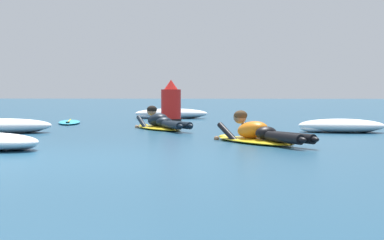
{
  "coord_description": "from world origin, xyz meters",
  "views": [
    {
      "loc": [
        2.15,
        -7.22,
        0.78
      ],
      "look_at": [
        1.3,
        4.73,
        0.27
      ],
      "focal_mm": 61.17,
      "sensor_mm": 36.0,
      "label": 1
    }
  ],
  "objects_px": {
    "surfer_near": "(258,134)",
    "channel_marker_buoy": "(171,106)",
    "surfer_far": "(161,123)",
    "drifting_surfboard": "(69,122)"
  },
  "relations": [
    {
      "from": "surfer_near",
      "to": "channel_marker_buoy",
      "type": "height_order",
      "value": "channel_marker_buoy"
    },
    {
      "from": "channel_marker_buoy",
      "to": "drifting_surfboard",
      "type": "bearing_deg",
      "value": -178.43
    },
    {
      "from": "surfer_near",
      "to": "channel_marker_buoy",
      "type": "bearing_deg",
      "value": 107.81
    },
    {
      "from": "surfer_near",
      "to": "surfer_far",
      "type": "height_order",
      "value": "same"
    },
    {
      "from": "channel_marker_buoy",
      "to": "surfer_near",
      "type": "bearing_deg",
      "value": -72.19
    },
    {
      "from": "surfer_near",
      "to": "channel_marker_buoy",
      "type": "xyz_separation_m",
      "value": [
        -1.96,
        6.11,
        0.3
      ]
    },
    {
      "from": "surfer_far",
      "to": "channel_marker_buoy",
      "type": "distance_m",
      "value": 2.64
    },
    {
      "from": "drifting_surfboard",
      "to": "channel_marker_buoy",
      "type": "distance_m",
      "value": 2.58
    },
    {
      "from": "surfer_near",
      "to": "surfer_far",
      "type": "relative_size",
      "value": 0.98
    },
    {
      "from": "drifting_surfboard",
      "to": "surfer_near",
      "type": "bearing_deg",
      "value": -53.27
    }
  ]
}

